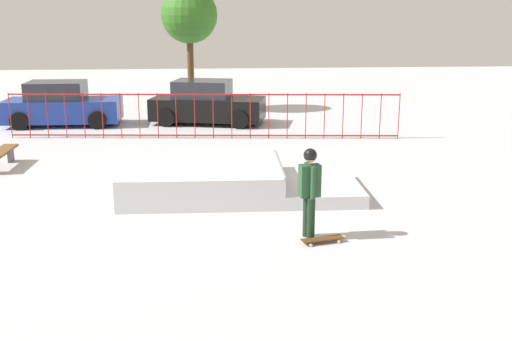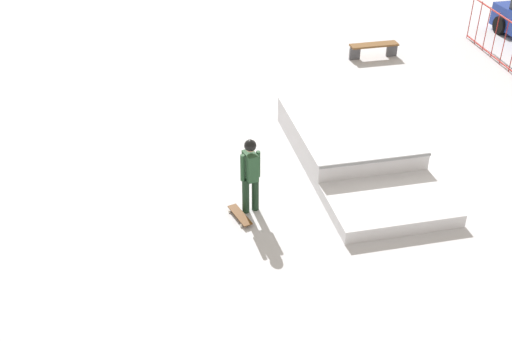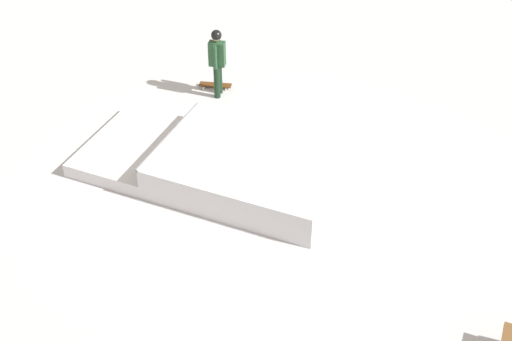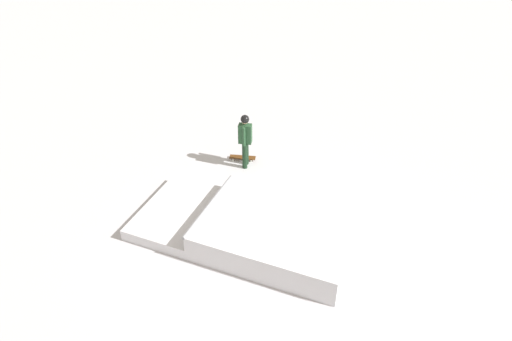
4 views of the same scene
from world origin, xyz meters
TOP-DOWN VIEW (x-y plane):
  - ground_plane at (0.00, 0.00)m, footprint 60.00×60.00m
  - skate_ramp at (0.44, -0.26)m, footprint 5.45×2.70m
  - skater at (1.97, -3.16)m, footprint 0.42×0.43m
  - skateboard at (2.19, -3.43)m, footprint 0.82×0.40m
  - park_bench at (-5.41, 2.73)m, footprint 0.42×1.66m

SIDE VIEW (x-z plane):
  - ground_plane at x=0.00m, z-range 0.00..0.00m
  - skateboard at x=2.19m, z-range 0.03..0.12m
  - skate_ramp at x=0.44m, z-range -0.05..0.69m
  - park_bench at x=-5.41m, z-range 0.12..0.60m
  - skater at x=1.97m, z-range 0.14..1.87m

